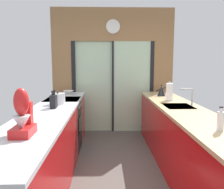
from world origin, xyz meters
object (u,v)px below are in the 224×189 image
(kettle, at_px, (162,91))
(stock_pot, at_px, (58,99))
(oven_range, at_px, (63,125))
(knife_block, at_px, (54,101))
(mixing_bowl, at_px, (68,92))
(stand_mixer, at_px, (23,117))
(soap_bottle, at_px, (220,121))
(paper_towel_roll, at_px, (169,92))

(kettle, bearing_deg, stock_pot, -154.92)
(oven_range, height_order, knife_block, knife_block)
(mixing_bowl, height_order, stock_pot, stock_pot)
(stand_mixer, xyz_separation_m, soap_bottle, (1.78, 0.08, -0.06))
(paper_towel_roll, bearing_deg, mixing_bowl, 157.30)
(oven_range, height_order, mixing_bowl, mixing_bowl)
(stock_pot, height_order, paper_towel_roll, paper_towel_roll)
(mixing_bowl, xyz_separation_m, paper_towel_roll, (1.78, -0.74, 0.10))
(soap_bottle, bearing_deg, kettle, 89.94)
(stock_pot, distance_m, soap_bottle, 2.29)
(kettle, xyz_separation_m, soap_bottle, (-0.00, -2.28, 0.00))
(knife_block, bearing_deg, paper_towel_roll, 18.23)
(soap_bottle, height_order, paper_towel_roll, paper_towel_roll)
(oven_range, relative_size, kettle, 3.82)
(stand_mixer, bearing_deg, stock_pot, 90.00)
(oven_range, height_order, kettle, kettle)
(oven_range, distance_m, mixing_bowl, 0.74)
(paper_towel_roll, bearing_deg, stock_pot, -170.74)
(soap_bottle, bearing_deg, stock_pot, 141.01)
(mixing_bowl, relative_size, knife_block, 0.84)
(stand_mixer, distance_m, soap_bottle, 1.78)
(stock_pot, bearing_deg, soap_bottle, -38.99)
(mixing_bowl, distance_m, kettle, 1.79)
(mixing_bowl, distance_m, knife_block, 1.33)
(mixing_bowl, bearing_deg, stock_pot, -90.00)
(knife_block, bearing_deg, oven_range, 91.33)
(knife_block, relative_size, paper_towel_roll, 0.80)
(mixing_bowl, relative_size, stand_mixer, 0.51)
(kettle, bearing_deg, paper_towel_roll, -90.25)
(mixing_bowl, relative_size, stock_pot, 0.96)
(mixing_bowl, distance_m, paper_towel_roll, 1.93)
(mixing_bowl, bearing_deg, stand_mixer, -90.00)
(oven_range, relative_size, knife_block, 3.63)
(oven_range, bearing_deg, soap_bottle, -47.19)
(knife_block, distance_m, soap_bottle, 2.12)
(paper_towel_roll, bearing_deg, oven_range, 173.33)
(oven_range, relative_size, mixing_bowl, 4.32)
(knife_block, height_order, paper_towel_roll, paper_towel_roll)
(mixing_bowl, height_order, stand_mixer, stand_mixer)
(oven_range, xyz_separation_m, knife_block, (0.02, -0.80, 0.56))
(oven_range, distance_m, soap_bottle, 2.71)
(oven_range, xyz_separation_m, stock_pot, (0.02, -0.50, 0.55))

